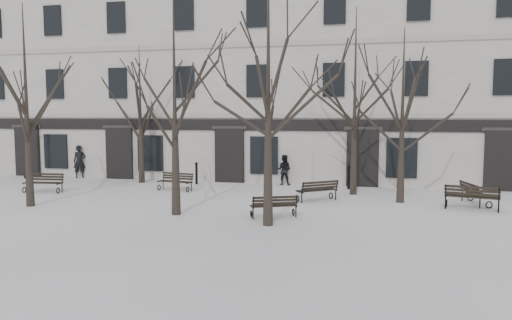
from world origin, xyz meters
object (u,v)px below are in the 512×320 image
(bench_5, at_px, (474,193))
(lamp_post, at_px, (29,145))
(bench_1, at_px, (274,205))
(bench_2, at_px, (472,196))
(bench_0, at_px, (44,182))
(tree_1, at_px, (174,73))
(bench_3, at_px, (176,181))
(tree_0, at_px, (25,80))
(tree_2, at_px, (268,55))
(bench_4, at_px, (318,190))

(bench_5, relative_size, lamp_post, 0.57)
(bench_1, xyz_separation_m, bench_2, (7.10, 3.10, 0.09))
(lamp_post, bearing_deg, bench_0, -46.93)
(tree_1, distance_m, bench_5, 12.83)
(bench_2, xyz_separation_m, bench_3, (-12.94, 2.05, -0.07))
(bench_1, bearing_deg, tree_0, -24.83)
(tree_0, height_order, bench_5, tree_0)
(bench_3, height_order, lamp_post, lamp_post)
(bench_0, relative_size, bench_1, 1.07)
(tree_1, relative_size, bench_0, 4.46)
(bench_5, bearing_deg, lamp_post, 69.56)
(tree_0, height_order, tree_2, tree_2)
(tree_0, bearing_deg, bench_5, 14.39)
(tree_1, xyz_separation_m, bench_2, (10.70, 3.35, -4.59))
(tree_2, bearing_deg, bench_1, 91.64)
(tree_0, height_order, bench_3, tree_0)
(bench_4, bearing_deg, bench_3, -50.26)
(tree_1, distance_m, tree_2, 3.79)
(tree_2, relative_size, bench_4, 5.05)
(tree_2, height_order, lamp_post, tree_2)
(tree_2, height_order, bench_1, tree_2)
(tree_1, relative_size, tree_2, 0.92)
(bench_5, bearing_deg, bench_3, 73.96)
(tree_0, distance_m, bench_0, 5.79)
(bench_1, height_order, bench_3, bench_3)
(bench_1, xyz_separation_m, bench_5, (7.41, 4.44, 0.04))
(bench_3, relative_size, bench_4, 1.01)
(bench_2, bearing_deg, tree_1, 30.33)
(bench_4, xyz_separation_m, lamp_post, (-16.80, 3.71, 1.42))
(bench_5, xyz_separation_m, lamp_post, (-23.07, 3.03, 1.41))
(tree_2, height_order, bench_0, tree_2)
(tree_1, xyz_separation_m, lamp_post, (-12.06, 7.72, -3.22))
(tree_1, bearing_deg, bench_2, 17.36)
(tree_2, relative_size, lamp_post, 2.70)
(bench_5, height_order, lamp_post, lamp_post)
(bench_2, height_order, bench_5, bench_2)
(bench_3, bearing_deg, bench_0, -150.51)
(tree_2, distance_m, lamp_post, 18.30)
(tree_0, bearing_deg, bench_0, 118.39)
(tree_1, distance_m, bench_0, 9.91)
(bench_1, xyz_separation_m, bench_3, (-5.85, 5.16, 0.02))
(tree_0, relative_size, tree_2, 0.90)
(bench_1, bearing_deg, bench_3, -66.28)
(tree_1, xyz_separation_m, bench_3, (-2.24, 5.40, -4.66))
(tree_1, bearing_deg, lamp_post, 147.38)
(lamp_post, bearing_deg, bench_2, -10.87)
(tree_1, height_order, bench_2, tree_1)
(lamp_post, bearing_deg, tree_2, -28.95)
(bench_1, distance_m, bench_5, 8.64)
(tree_1, relative_size, bench_2, 3.99)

